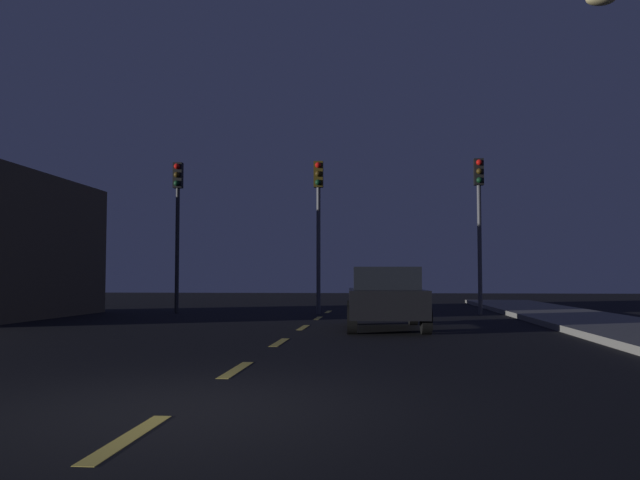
# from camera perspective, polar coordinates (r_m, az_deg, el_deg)

# --- Properties ---
(ground_plane) EXTENTS (80.00, 80.00, 0.00)m
(ground_plane) POSITION_cam_1_polar(r_m,az_deg,el_deg) (13.46, -3.08, -8.52)
(ground_plane) COLOR black
(lane_stripe_nearest) EXTENTS (0.16, 1.60, 0.01)m
(lane_stripe_nearest) POSITION_cam_1_polar(r_m,az_deg,el_deg) (5.57, -16.06, -15.94)
(lane_stripe_nearest) COLOR #EACC4C
(lane_stripe_nearest) RESTS_ON ground_plane
(lane_stripe_second) EXTENTS (0.16, 1.60, 0.01)m
(lane_stripe_second) POSITION_cam_1_polar(r_m,az_deg,el_deg) (9.16, -7.19, -10.96)
(lane_stripe_second) COLOR #EACC4C
(lane_stripe_second) RESTS_ON ground_plane
(lane_stripe_third) EXTENTS (0.16, 1.60, 0.01)m
(lane_stripe_third) POSITION_cam_1_polar(r_m,az_deg,el_deg) (12.87, -3.47, -8.74)
(lane_stripe_third) COLOR #EACC4C
(lane_stripe_third) RESTS_ON ground_plane
(lane_stripe_fourth) EXTENTS (0.16, 1.60, 0.01)m
(lane_stripe_fourth) POSITION_cam_1_polar(r_m,az_deg,el_deg) (16.62, -1.44, -7.50)
(lane_stripe_fourth) COLOR #EACC4C
(lane_stripe_fourth) RESTS_ON ground_plane
(lane_stripe_fifth) EXTENTS (0.16, 1.60, 0.01)m
(lane_stripe_fifth) POSITION_cam_1_polar(r_m,az_deg,el_deg) (20.39, -0.17, -6.71)
(lane_stripe_fifth) COLOR #EACC4C
(lane_stripe_fifth) RESTS_ON ground_plane
(lane_stripe_sixth) EXTENTS (0.16, 1.60, 0.01)m
(lane_stripe_sixth) POSITION_cam_1_polar(r_m,az_deg,el_deg) (24.17, 0.71, -6.17)
(lane_stripe_sixth) COLOR #EACC4C
(lane_stripe_sixth) RESTS_ON ground_plane
(traffic_signal_left) EXTENTS (0.32, 0.38, 5.29)m
(traffic_signal_left) POSITION_cam_1_polar(r_m,az_deg,el_deg) (23.93, -12.12, 2.70)
(traffic_signal_left) COLOR #2D2D30
(traffic_signal_left) RESTS_ON ground_plane
(traffic_signal_center) EXTENTS (0.32, 0.38, 5.26)m
(traffic_signal_center) POSITION_cam_1_polar(r_m,az_deg,el_deg) (22.93, -0.14, 2.83)
(traffic_signal_center) COLOR #4C4C51
(traffic_signal_center) RESTS_ON ground_plane
(traffic_signal_right) EXTENTS (0.32, 0.38, 5.26)m
(traffic_signal_right) POSITION_cam_1_polar(r_m,az_deg,el_deg) (23.06, 13.48, 2.89)
(traffic_signal_right) COLOR #4C4C51
(traffic_signal_right) RESTS_ON ground_plane
(car_stopped_ahead) EXTENTS (2.02, 4.08, 1.48)m
(car_stopped_ahead) POSITION_cam_1_polar(r_m,az_deg,el_deg) (16.13, 5.62, -4.94)
(car_stopped_ahead) COLOR black
(car_stopped_ahead) RESTS_ON ground_plane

